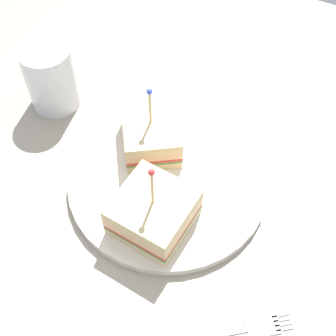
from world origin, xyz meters
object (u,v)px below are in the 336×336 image
object	(u,v)px
sandwich_half_front	(151,133)
drink_glass	(51,79)
sandwich_half_back	(153,212)
fork	(249,328)
plate	(168,180)

from	to	relation	value
sandwich_half_front	drink_glass	xyz separation A→B (cm)	(1.92, 16.47, 0.86)
sandwich_half_back	fork	xyz separation A→B (cm)	(-6.48, -14.65, -3.58)
plate	sandwich_half_front	size ratio (longest dim) A/B	2.27
sandwich_half_front	sandwich_half_back	distance (cm)	11.76
sandwich_half_front	drink_glass	size ratio (longest dim) A/B	1.15
drink_glass	fork	xyz separation A→B (cm)	(-18.77, -36.67, -4.31)
sandwich_half_back	fork	bearing A→B (deg)	-113.88
plate	fork	xyz separation A→B (cm)	(-13.02, -15.94, -0.49)
sandwich_half_front	fork	size ratio (longest dim) A/B	1.05
plate	drink_glass	world-z (taller)	drink_glass
plate	sandwich_half_front	xyz separation A→B (cm)	(3.83, 4.26, 2.96)
plate	sandwich_half_back	world-z (taller)	sandwich_half_back
sandwich_half_back	drink_glass	xyz separation A→B (cm)	(12.29, 22.02, 0.72)
drink_glass	sandwich_half_front	bearing A→B (deg)	-96.65
plate	drink_glass	xyz separation A→B (cm)	(5.75, 20.73, 3.82)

